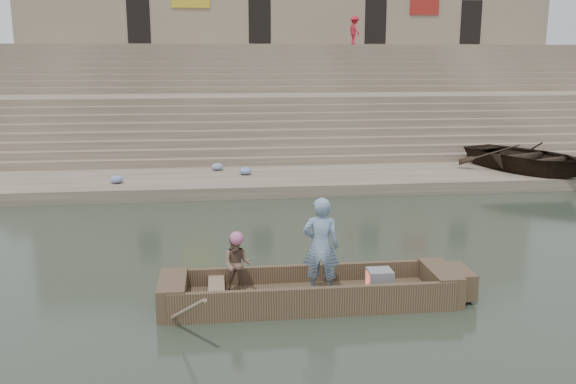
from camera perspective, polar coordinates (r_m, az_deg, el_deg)
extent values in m
plane|color=#262F23|center=(15.17, 12.07, -5.44)|extent=(120.00, 120.00, 0.00)
cube|color=gray|center=(22.59, 5.61, 1.20)|extent=(32.00, 4.00, 0.40)
cube|color=gray|center=(29.70, 2.56, 6.29)|extent=(32.00, 3.00, 2.80)
cube|color=gray|center=(36.50, 0.78, 9.34)|extent=(32.00, 3.00, 5.20)
cube|color=gray|center=(24.73, 4.51, 2.55)|extent=(32.00, 0.50, 0.70)
cube|color=gray|center=(25.19, 4.29, 3.09)|extent=(32.00, 0.50, 1.00)
cube|color=gray|center=(25.65, 4.08, 3.60)|extent=(32.00, 0.50, 1.30)
cube|color=gray|center=(26.11, 3.88, 4.09)|extent=(32.00, 0.50, 1.60)
cube|color=gray|center=(26.57, 3.69, 4.57)|extent=(32.00, 0.50, 1.90)
cube|color=gray|center=(27.04, 3.50, 5.03)|extent=(32.00, 0.50, 2.20)
cube|color=gray|center=(27.51, 3.32, 5.47)|extent=(32.00, 0.50, 2.50)
cube|color=gray|center=(27.98, 3.14, 5.90)|extent=(32.00, 0.50, 2.80)
cube|color=gray|center=(31.40, 2.04, 6.91)|extent=(32.00, 0.50, 3.10)
cube|color=gray|center=(31.88, 1.91, 7.26)|extent=(32.00, 0.50, 3.40)
cube|color=gray|center=(32.36, 1.77, 7.61)|extent=(32.00, 0.50, 3.70)
cube|color=gray|center=(32.84, 1.65, 7.94)|extent=(32.00, 0.50, 4.00)
cube|color=gray|center=(33.32, 1.52, 8.27)|extent=(32.00, 0.50, 4.30)
cube|color=gray|center=(33.80, 1.40, 8.58)|extent=(32.00, 0.50, 4.60)
cube|color=gray|center=(34.29, 1.28, 8.89)|extent=(32.00, 0.50, 4.90)
cube|color=gray|center=(34.77, 1.16, 9.19)|extent=(32.00, 0.50, 5.20)
cube|color=gray|center=(40.43, 0.02, 13.90)|extent=(32.00, 5.00, 11.20)
cube|color=black|center=(37.97, -13.62, 15.17)|extent=(1.30, 0.18, 2.60)
cube|color=black|center=(37.84, -2.64, 15.50)|extent=(1.30, 0.18, 2.60)
cube|color=black|center=(38.99, 8.06, 15.31)|extent=(1.30, 0.18, 2.60)
cube|color=black|center=(40.91, 16.49, 14.79)|extent=(1.30, 0.18, 2.60)
cube|color=maroon|center=(39.84, 12.48, 16.52)|extent=(1.80, 0.10, 1.20)
cube|color=brown|center=(11.85, 2.04, -9.77)|extent=(5.00, 1.30, 0.22)
cube|color=brown|center=(11.22, 2.53, -10.15)|extent=(5.20, 0.12, 0.56)
cube|color=brown|center=(12.36, 1.60, -7.96)|extent=(5.20, 0.12, 0.56)
cube|color=brown|center=(11.68, -10.58, -9.31)|extent=(0.50, 1.30, 0.60)
cube|color=brown|center=(12.41, 13.88, -8.15)|extent=(0.50, 1.30, 0.60)
cube|color=brown|center=(12.54, 15.61, -7.93)|extent=(0.35, 0.90, 0.50)
cube|color=#937A5B|center=(11.62, -6.62, -8.77)|extent=(0.30, 1.20, 0.08)
cylinder|color=#937A5B|center=(10.84, -10.07, -11.06)|extent=(1.03, 2.10, 1.36)
sphere|color=#CA638D|center=(11.48, -4.77, -4.29)|extent=(0.26, 0.26, 0.26)
imported|color=navy|center=(11.46, 3.05, -5.03)|extent=(0.76, 0.58, 1.86)
imported|color=#297C5A|center=(11.64, -4.72, -6.67)|extent=(0.63, 0.54, 1.13)
cube|color=gray|center=(12.00, 8.44, -8.01)|extent=(0.46, 0.42, 0.40)
cube|color=#E5593F|center=(11.95, 7.46, -8.07)|extent=(0.04, 0.34, 0.32)
imported|color=#2D2116|center=(24.50, 21.26, 3.02)|extent=(5.36, 6.13, 1.06)
imported|color=#B51E2D|center=(36.35, 6.16, 14.61)|extent=(0.79, 1.12, 1.59)
ellipsoid|color=#3F5999|center=(23.25, -6.55, 2.33)|extent=(0.44, 0.44, 0.26)
ellipsoid|color=#3F5999|center=(22.30, -3.95, 1.95)|extent=(0.44, 0.44, 0.26)
ellipsoid|color=#3F5999|center=(21.51, -15.54, 1.13)|extent=(0.44, 0.44, 0.26)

